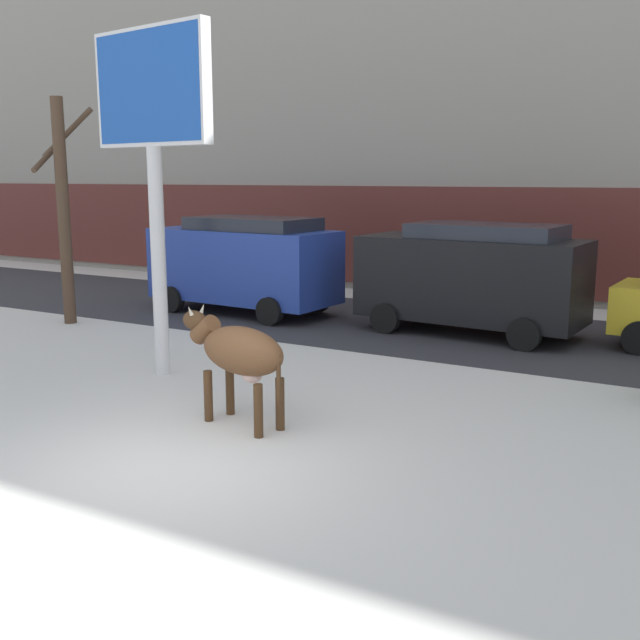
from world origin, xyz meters
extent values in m
plane|color=silver|center=(0.00, 0.00, 0.00)|extent=(120.00, 120.00, 0.00)
cube|color=#333338|center=(0.00, 8.92, 0.00)|extent=(60.00, 5.60, 0.01)
cube|color=gray|center=(0.00, 16.34, 6.50)|extent=(44.00, 6.00, 13.00)
cube|color=#5B2823|center=(0.00, 13.29, 1.60)|extent=(43.12, 0.10, 2.80)
ellipsoid|color=brown|center=(-0.07, 1.64, 1.02)|extent=(1.50, 0.88, 0.64)
cylinder|color=#472D19|center=(-0.59, 1.55, 0.35)|extent=(0.12, 0.12, 0.70)
cylinder|color=#472D19|center=(-0.51, 1.94, 0.35)|extent=(0.12, 0.12, 0.70)
cylinder|color=#472D19|center=(0.37, 1.35, 0.35)|extent=(0.12, 0.12, 0.70)
cylinder|color=#472D19|center=(0.45, 1.73, 0.35)|extent=(0.12, 0.12, 0.70)
cylinder|color=brown|center=(-0.81, 1.80, 1.20)|extent=(0.52, 0.35, 0.44)
ellipsoid|color=#472D19|center=(-1.02, 1.85, 1.30)|extent=(0.48, 0.33, 0.28)
cone|color=beige|center=(-1.00, 1.73, 1.46)|extent=(0.08, 0.12, 0.15)
cone|color=beige|center=(-0.96, 1.95, 1.46)|extent=(0.08, 0.12, 0.15)
cylinder|color=#472D19|center=(0.58, 1.50, 0.77)|extent=(0.06, 0.06, 0.60)
ellipsoid|color=beige|center=(0.10, 1.60, 0.72)|extent=(0.32, 0.29, 0.20)
cylinder|color=silver|center=(-2.80, 3.15, 1.90)|extent=(0.24, 0.24, 3.80)
cube|color=silver|center=(-2.80, 3.15, 4.65)|extent=(2.52, 0.57, 1.82)
cube|color=#1E51B2|center=(-2.80, 3.12, 4.65)|extent=(2.40, 0.51, 1.70)
cube|color=#233D9E|center=(-4.93, 8.53, 1.17)|extent=(4.71, 2.19, 1.70)
cube|color=#1E232D|center=(-4.64, 8.51, 2.17)|extent=(3.10, 1.86, 0.30)
cylinder|color=black|center=(-3.38, 9.39, 0.32)|extent=(0.65, 0.26, 0.64)
cylinder|color=black|center=(-3.50, 7.49, 0.32)|extent=(0.65, 0.26, 0.64)
cylinder|color=black|center=(-6.37, 9.57, 0.32)|extent=(0.65, 0.26, 0.64)
cylinder|color=black|center=(-6.49, 7.68, 0.32)|extent=(0.65, 0.26, 0.64)
cube|color=black|center=(0.63, 8.86, 1.17)|extent=(4.71, 2.19, 1.70)
cube|color=#1E232D|center=(0.93, 8.84, 2.17)|extent=(3.10, 1.86, 0.30)
cylinder|color=black|center=(2.19, 9.71, 0.32)|extent=(0.65, 0.26, 0.64)
cylinder|color=black|center=(2.07, 7.81, 0.32)|extent=(0.65, 0.26, 0.64)
cylinder|color=black|center=(-0.80, 9.90, 0.32)|extent=(0.65, 0.26, 0.64)
cylinder|color=black|center=(-0.92, 8.00, 0.32)|extent=(0.65, 0.26, 0.64)
cylinder|color=black|center=(4.02, 8.55, 0.32)|extent=(0.65, 0.26, 0.64)
cylinder|color=#4C3828|center=(-7.60, 5.49, 2.48)|extent=(0.27, 0.27, 4.96)
cylinder|color=#4C3828|center=(-7.99, 5.35, 3.61)|extent=(0.42, 0.86, 0.53)
cylinder|color=#4C3828|center=(-7.87, 5.99, 4.23)|extent=(1.12, 0.68, 1.13)
camera|label=1|loc=(5.50, -6.12, 3.27)|focal=41.78mm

